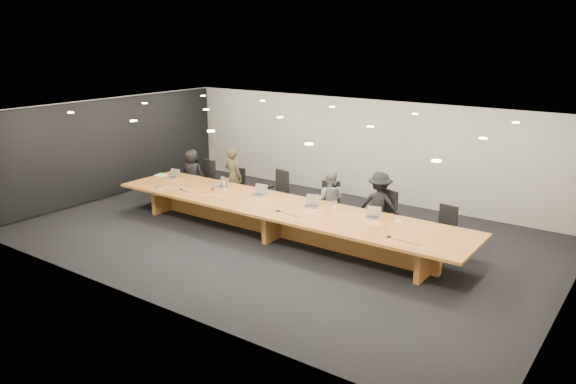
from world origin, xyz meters
name	(u,v)px	position (x,y,z in m)	size (l,w,h in m)	color
ground	(281,236)	(0.00, 0.00, 0.00)	(12.00, 12.00, 0.00)	black
back_wall	(364,149)	(0.00, 4.00, 1.40)	(12.00, 0.02, 2.80)	beige
left_wall_panel	(112,149)	(-5.94, 0.00, 1.37)	(0.08, 7.84, 2.74)	black
conference_table	(280,215)	(0.00, 0.00, 0.52)	(9.00, 1.80, 0.75)	#925320
chair_far_left	(204,179)	(-3.66, 1.33, 0.55)	(0.56, 0.56, 1.10)	black
chair_left	(235,187)	(-2.48, 1.30, 0.51)	(0.52, 0.52, 1.02)	black
chair_mid_left	(276,192)	(-1.12, 1.32, 0.58)	(0.59, 0.59, 1.16)	black
chair_mid_right	(329,204)	(0.48, 1.34, 0.54)	(0.55, 0.55, 1.08)	black
chair_right	(381,215)	(1.97, 1.16, 0.58)	(0.59, 0.59, 1.16)	black
chair_far_right	(443,229)	(3.37, 1.28, 0.51)	(0.52, 0.52, 1.01)	black
person_a	(192,174)	(-3.94, 1.15, 0.69)	(0.68, 0.44, 1.38)	black
person_b	(233,177)	(-2.43, 1.19, 0.82)	(0.60, 0.39, 1.63)	#302D1A
person_c	(330,200)	(0.62, 1.15, 0.71)	(0.69, 0.54, 1.43)	slate
person_d	(379,205)	(1.87, 1.25, 0.77)	(1.00, 0.57, 1.54)	black
laptop_a	(173,173)	(-3.89, 0.36, 0.87)	(0.30, 0.22, 0.24)	tan
laptop_b	(220,182)	(-2.17, 0.37, 0.88)	(0.33, 0.24, 0.26)	#C0AC92
laptop_c	(259,190)	(-0.92, 0.37, 0.88)	(0.34, 0.25, 0.27)	tan
laptop_d	(311,201)	(0.64, 0.32, 0.89)	(0.35, 0.25, 0.27)	tan
laptop_e	(373,213)	(2.13, 0.41, 0.87)	(0.30, 0.22, 0.24)	tan
water_bottle	(224,186)	(-1.93, 0.25, 0.86)	(0.07, 0.07, 0.22)	#ADBEBA
amber_mug	(213,189)	(-2.11, 0.02, 0.79)	(0.07, 0.07, 0.09)	brown
paper_cup_near	(335,208)	(1.19, 0.43, 0.79)	(0.08, 0.08, 0.09)	white
paper_cup_far	(397,223)	(2.75, 0.29, 0.80)	(0.08, 0.08, 0.10)	silver
notepad	(161,175)	(-4.35, 0.37, 0.76)	(0.29, 0.23, 0.02)	silver
lime_gadget	(161,174)	(-4.37, 0.39, 0.78)	(0.17, 0.10, 0.03)	#51C434
av_box	(159,187)	(-3.41, -0.55, 0.77)	(0.21, 0.16, 0.03)	silver
mic_left	(181,189)	(-2.83, -0.35, 0.76)	(0.11, 0.11, 0.03)	black
mic_center	(278,211)	(0.21, -0.37, 0.77)	(0.13, 0.13, 0.03)	black
mic_right	(389,236)	(2.92, -0.45, 0.76)	(0.12, 0.12, 0.03)	black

